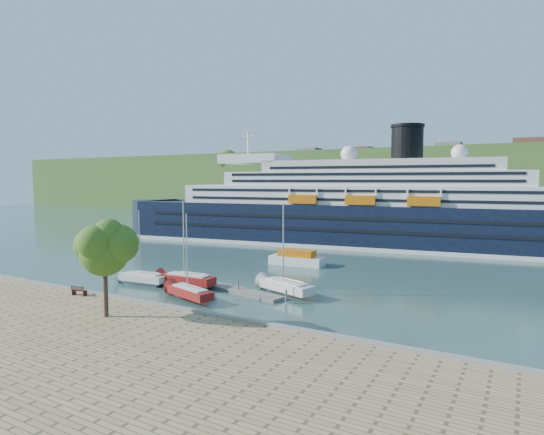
{
  "coord_description": "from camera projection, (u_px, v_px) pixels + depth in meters",
  "views": [
    {
      "loc": [
        35.13,
        -31.97,
        13.01
      ],
      "look_at": [
        0.25,
        30.0,
        7.16
      ],
      "focal_mm": 30.0,
      "sensor_mm": 36.0,
      "label": 1
    }
  ],
  "objects": [
    {
      "name": "ground",
      "position": [
        125.0,
        309.0,
        46.01
      ],
      "size": [
        400.0,
        400.0,
        0.0
      ],
      "primitive_type": "plane",
      "color": "#284846",
      "rests_on": "ground"
    },
    {
      "name": "far_hillside",
      "position": [
        421.0,
        183.0,
        170.95
      ],
      "size": [
        400.0,
        50.0,
        24.0
      ],
      "primitive_type": "cube",
      "color": "#345622",
      "rests_on": "ground"
    },
    {
      "name": "quay_coping",
      "position": [
        123.0,
        298.0,
        45.74
      ],
      "size": [
        220.0,
        0.5,
        0.3
      ],
      "primitive_type": "cube",
      "color": "slate",
      "rests_on": "promenade"
    },
    {
      "name": "cruise_ship",
      "position": [
        349.0,
        186.0,
        90.45
      ],
      "size": [
        105.89,
        28.56,
        23.53
      ],
      "primitive_type": null,
      "rotation": [
        0.0,
        0.0,
        0.13
      ],
      "color": "black",
      "rests_on": "ground"
    },
    {
      "name": "park_bench",
      "position": [
        79.0,
        290.0,
        47.44
      ],
      "size": [
        1.82,
        1.01,
        1.1
      ],
      "primitive_type": null,
      "rotation": [
        0.0,
        0.0,
        0.19
      ],
      "color": "#442213",
      "rests_on": "promenade"
    },
    {
      "name": "promenade_tree",
      "position": [
        105.0,
        264.0,
        39.69
      ],
      "size": [
        5.69,
        5.69,
        9.42
      ],
      "primitive_type": null,
      "color": "#2E5616",
      "rests_on": "promenade"
    },
    {
      "name": "floating_pontoon",
      "position": [
        228.0,
        288.0,
        54.17
      ],
      "size": [
        16.51,
        5.56,
        0.37
      ],
      "primitive_type": null,
      "rotation": [
        0.0,
        0.0,
        -0.22
      ],
      "color": "slate",
      "rests_on": "ground"
    },
    {
      "name": "sailboat_white_near",
      "position": [
        143.0,
        250.0,
        56.15
      ],
      "size": [
        7.02,
        2.5,
        8.89
      ],
      "primitive_type": null,
      "rotation": [
        0.0,
        0.0,
        0.09
      ],
      "color": "silver",
      "rests_on": "ground"
    },
    {
      "name": "sailboat_red",
      "position": [
        190.0,
        260.0,
        48.71
      ],
      "size": [
        7.24,
        3.86,
        9.02
      ],
      "primitive_type": null,
      "rotation": [
        0.0,
        0.0,
        -0.29
      ],
      "color": "maroon",
      "rests_on": "ground"
    },
    {
      "name": "sailboat_white_far",
      "position": [
        287.0,
        252.0,
        50.96
      ],
      "size": [
        7.98,
        4.47,
        9.94
      ],
      "primitive_type": null,
      "rotation": [
        0.0,
        0.0,
        -0.32
      ],
      "color": "silver",
      "rests_on": "ground"
    },
    {
      "name": "tender_launch",
      "position": [
        297.0,
        257.0,
        69.74
      ],
      "size": [
        8.62,
        3.43,
        2.34
      ],
      "primitive_type": null,
      "rotation": [
        0.0,
        0.0,
        0.06
      ],
      "color": "#C4630B",
      "rests_on": "ground"
    },
    {
      "name": "sailboat_extra",
      "position": [
        187.0,
        247.0,
        54.7
      ],
      "size": [
        7.81,
        2.47,
        9.99
      ],
      "primitive_type": null,
      "rotation": [
        0.0,
        0.0,
        0.04
      ],
      "color": "maroon",
      "rests_on": "ground"
    }
  ]
}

